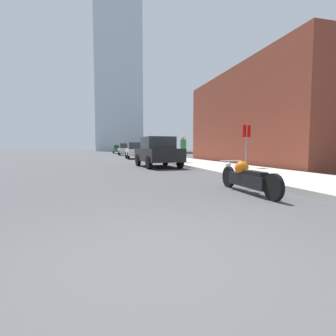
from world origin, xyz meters
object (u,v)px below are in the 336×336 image
object	(u,v)px
motorcycle	(247,178)
pedestrian	(183,148)
parked_car_black	(158,152)
parked_car_green	(118,149)
stop_sign	(246,139)
parked_car_silver	(124,149)
parked_car_white	(136,151)

from	to	relation	value
motorcycle	pedestrian	size ratio (longest dim) A/B	1.48
parked_car_black	pedestrian	bearing A→B (deg)	37.23
parked_car_green	pedestrian	bearing A→B (deg)	-86.66
stop_sign	parked_car_green	bearing A→B (deg)	95.22
parked_car_black	parked_car_green	bearing A→B (deg)	84.55
parked_car_black	parked_car_silver	distance (m)	24.25
motorcycle	parked_car_green	bearing A→B (deg)	90.45
parked_car_green	pedestrian	distance (m)	35.11
parked_car_silver	pedestrian	xyz separation A→B (m)	(1.92, -22.25, 0.19)
pedestrian	parked_car_silver	bearing A→B (deg)	94.94
motorcycle	parked_car_white	xyz separation A→B (m)	(-0.05, 20.62, 0.44)
parked_car_green	stop_sign	world-z (taller)	stop_sign
motorcycle	stop_sign	xyz separation A→B (m)	(3.56, 5.92, 1.20)
motorcycle	stop_sign	size ratio (longest dim) A/B	1.25
parked_car_black	parked_car_silver	xyz separation A→B (m)	(0.27, 24.25, -0.00)
parked_car_white	parked_car_silver	world-z (taller)	parked_car_silver
parked_car_black	parked_car_white	bearing A→B (deg)	83.63
parked_car_black	stop_sign	xyz separation A→B (m)	(3.85, -3.14, 0.70)
motorcycle	parked_car_green	xyz separation A→B (m)	(-0.11, 46.12, 0.42)
motorcycle	parked_car_silver	xyz separation A→B (m)	(-0.02, 33.31, 0.49)
parked_car_silver	pedestrian	world-z (taller)	pedestrian
parked_car_silver	parked_car_white	bearing A→B (deg)	-90.06
parked_car_white	stop_sign	xyz separation A→B (m)	(3.61, -14.70, 0.76)
motorcycle	parked_car_black	xyz separation A→B (m)	(-0.29, 9.06, 0.50)
parked_car_white	parked_car_silver	distance (m)	12.69
parked_car_black	parked_car_silver	world-z (taller)	parked_car_black
parked_car_silver	stop_sign	xyz separation A→B (m)	(3.58, -27.39, 0.71)
motorcycle	parked_car_white	size ratio (longest dim) A/B	0.65
parked_car_white	stop_sign	world-z (taller)	stop_sign
parked_car_black	stop_sign	world-z (taller)	stop_sign
parked_car_green	stop_sign	size ratio (longest dim) A/B	2.11
stop_sign	pedestrian	xyz separation A→B (m)	(-1.65, 5.14, -0.51)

